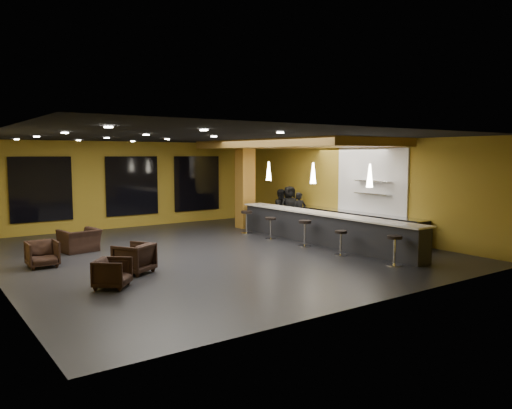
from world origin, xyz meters
TOP-DOWN VIEW (x-y plane):
  - floor at (0.00, 0.00)m, footprint 12.00×13.00m
  - ceiling at (0.00, 0.00)m, footprint 12.00×13.00m
  - wall_back at (0.00, 6.55)m, footprint 12.00×0.10m
  - wall_front at (0.00, -6.55)m, footprint 12.00×0.10m
  - wall_right at (6.05, 0.00)m, footprint 0.10×13.00m
  - wood_soffit at (4.00, 1.00)m, footprint 3.60×8.00m
  - window_left at (-3.50, 6.44)m, footprint 2.20×0.06m
  - window_center at (0.00, 6.44)m, footprint 2.20×0.06m
  - window_right at (3.00, 6.44)m, footprint 2.20×0.06m
  - tile_backsplash at (5.96, -1.00)m, footprint 0.06×3.20m
  - bar_counter at (3.65, -1.00)m, footprint 0.60×8.00m
  - bar_top at (3.65, -1.00)m, footprint 0.78×8.10m
  - prep_counter at (5.65, -0.50)m, footprint 0.70×6.00m
  - prep_top at (5.65, -0.50)m, footprint 0.72×6.00m
  - wall_shelf_lower at (5.82, -1.20)m, footprint 0.30×1.50m
  - wall_shelf_upper at (5.82, -1.20)m, footprint 0.30×1.50m
  - column at (3.65, 3.60)m, footprint 0.60×0.60m
  - pendant_0 at (3.65, -3.00)m, footprint 0.20×0.20m
  - pendant_1 at (3.65, -0.50)m, footprint 0.20×0.20m
  - pendant_2 at (3.65, 2.00)m, footprint 0.20×0.20m
  - staff_a at (4.76, 1.51)m, footprint 0.61×0.45m
  - staff_b at (4.67, 2.49)m, footprint 0.82×0.67m
  - staff_c at (4.91, 2.29)m, footprint 0.93×0.70m
  - armchair_a at (-3.93, -2.32)m, footprint 1.01×1.01m
  - armchair_b at (-3.02, -1.30)m, footprint 1.13×1.14m
  - armchair_c at (-4.74, 0.77)m, footprint 0.76×0.78m
  - armchair_d at (-3.33, 2.33)m, footprint 1.22×1.11m
  - bar_stool_0 at (2.98, -4.52)m, footprint 0.41×0.41m
  - bar_stool_1 at (2.81, -2.68)m, footprint 0.37×0.37m
  - bar_stool_2 at (2.90, -0.97)m, footprint 0.43×0.43m
  - bar_stool_3 at (2.81, 0.75)m, footprint 0.39×0.39m
  - bar_stool_4 at (2.82, 2.27)m, footprint 0.44×0.44m

SIDE VIEW (x-z plane):
  - floor at x=0.00m, z-range -0.10..0.00m
  - armchair_a at x=-3.93m, z-range 0.00..0.66m
  - armchair_d at x=-3.33m, z-range 0.00..0.70m
  - armchair_c at x=-4.74m, z-range 0.00..0.71m
  - armchair_b at x=-3.02m, z-range 0.00..0.77m
  - prep_counter at x=5.65m, z-range 0.00..0.86m
  - bar_stool_1 at x=2.81m, z-range 0.10..0.84m
  - bar_stool_3 at x=2.81m, z-range 0.11..0.88m
  - bar_counter at x=3.65m, z-range 0.00..1.00m
  - bar_stool_0 at x=2.98m, z-range 0.11..0.93m
  - bar_stool_2 at x=2.90m, z-range 0.12..0.97m
  - bar_stool_4 at x=2.82m, z-range 0.12..0.99m
  - staff_a at x=4.76m, z-range 0.00..1.52m
  - staff_b at x=4.67m, z-range 0.00..1.59m
  - staff_c at x=4.91m, z-range 0.00..1.73m
  - prep_top at x=5.65m, z-range 0.87..0.90m
  - bar_top at x=3.65m, z-range 1.00..1.05m
  - wall_shelf_lower at x=5.82m, z-range 1.59..1.61m
  - window_left at x=-3.50m, z-range 0.50..2.90m
  - window_center at x=0.00m, z-range 0.50..2.90m
  - window_right at x=3.00m, z-range 0.50..2.90m
  - wall_back at x=0.00m, z-range 0.00..3.50m
  - wall_front at x=0.00m, z-range 0.00..3.50m
  - wall_right at x=6.05m, z-range 0.00..3.50m
  - column at x=3.65m, z-range 0.00..3.50m
  - tile_backsplash at x=5.96m, z-range 0.80..3.20m
  - wall_shelf_upper at x=5.82m, z-range 2.03..2.06m
  - pendant_0 at x=3.65m, z-range 2.00..2.70m
  - pendant_1 at x=3.65m, z-range 2.00..2.70m
  - pendant_2 at x=3.65m, z-range 2.00..2.70m
  - wood_soffit at x=4.00m, z-range 3.22..3.50m
  - ceiling at x=0.00m, z-range 3.50..3.60m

